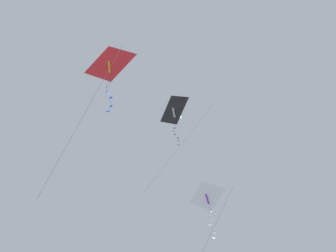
% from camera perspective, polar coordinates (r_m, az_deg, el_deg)
% --- Properties ---
extents(kite_delta_near_right, '(3.23, 2.06, 7.43)m').
position_cam_1_polar(kite_delta_near_right, '(20.34, -7.45, 7.75)').
color(kite_delta_near_right, red).
extents(kite_delta_far_centre, '(4.45, 3.78, 8.24)m').
position_cam_1_polar(kite_delta_far_centre, '(31.54, 0.88, 1.99)').
color(kite_delta_far_centre, black).
extents(kite_delta_low_drifter, '(4.22, 2.53, 8.35)m').
position_cam_1_polar(kite_delta_low_drifter, '(25.07, 5.08, -9.13)').
color(kite_delta_low_drifter, white).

